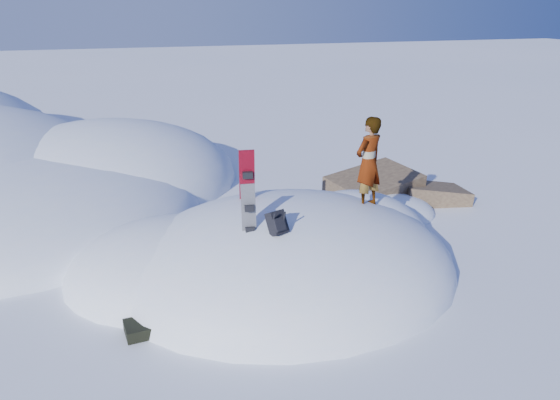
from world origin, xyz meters
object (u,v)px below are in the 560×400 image
object	(u,v)px
backpack	(277,223)
snowboard_red	(247,189)
snowboard_dark	(249,221)
person	(368,162)

from	to	relation	value
backpack	snowboard_red	bearing A→B (deg)	70.82
snowboard_dark	person	distance (m)	2.95
person	snowboard_dark	bearing A→B (deg)	-6.64
snowboard_red	snowboard_dark	xyz separation A→B (m)	(-0.35, -1.56, -0.06)
snowboard_red	snowboard_dark	world-z (taller)	snowboard_red
snowboard_red	snowboard_dark	bearing A→B (deg)	-95.02
backpack	person	xyz separation A→B (m)	(2.30, 1.19, 0.59)
backpack	snowboard_dark	bearing A→B (deg)	125.53
snowboard_dark	person	bearing A→B (deg)	23.59
snowboard_red	person	size ratio (longest dim) A/B	0.91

